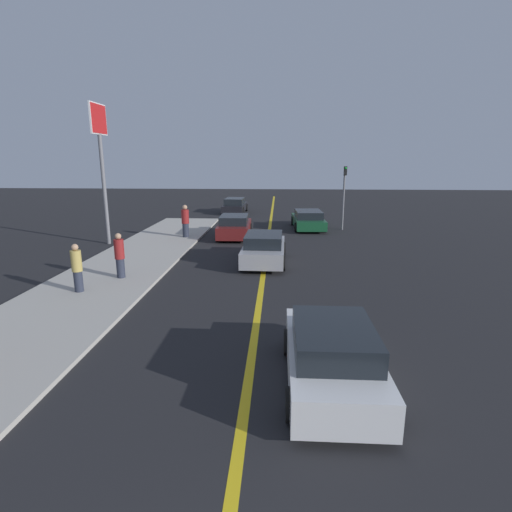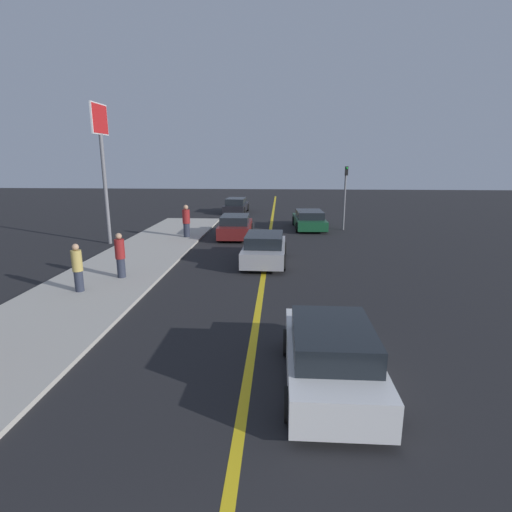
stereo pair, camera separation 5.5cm
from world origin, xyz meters
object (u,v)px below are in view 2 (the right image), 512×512
Objects in this scene: car_parked_left_lot at (309,220)px; pedestrian_mid_group at (78,268)px; roadside_sign at (101,142)px; car_oncoming_far at (236,206)px; traffic_light at (345,191)px; pedestrian_far_standing at (120,255)px; car_near_right_lane at (331,356)px; car_far_distant at (235,227)px; pedestrian_by_sign at (186,221)px; car_ahead_center at (264,249)px.

pedestrian_mid_group reaches higher than car_parked_left_lot.
roadside_sign is at bearing 106.74° from pedestrian_mid_group.
car_oncoming_far is 14.90m from roadside_sign.
pedestrian_far_standing is at bearing -130.71° from traffic_light.
car_parked_left_lot is 2.88m from traffic_light.
car_far_distant is (-3.62, 15.39, -0.01)m from car_near_right_lane.
pedestrian_by_sign reaches higher than car_far_distant.
car_parked_left_lot is (4.46, 3.26, -0.05)m from car_far_distant.
pedestrian_mid_group is (-2.93, -21.23, 0.33)m from car_oncoming_far.
pedestrian_far_standing reaches higher than pedestrian_mid_group.
car_near_right_lane is 16.10m from pedestrian_by_sign.
traffic_light is (6.62, 2.91, 1.82)m from car_far_distant.
car_far_distant is at bearing 12.42° from pedestrian_by_sign.
car_near_right_lane is 18.67m from car_parked_left_lot.
roadside_sign is (-5.38, -13.07, 4.69)m from car_oncoming_far.
car_near_right_lane is at bearing -33.37° from pedestrian_mid_group.
pedestrian_by_sign is (1.38, 9.71, 0.09)m from pedestrian_mid_group.
traffic_light reaches higher than car_oncoming_far.
car_oncoming_far is 2.24× the size of pedestrian_by_sign.
pedestrian_mid_group is at bearing -141.75° from car_ahead_center.
traffic_light reaches higher than pedestrian_by_sign.
car_far_distant is 8.32m from roadside_sign.
car_near_right_lane is at bearing -44.21° from pedestrian_far_standing.
roadside_sign is (-8.46, 3.62, 4.64)m from car_ahead_center.
pedestrian_mid_group is 9.56m from roadside_sign.
car_parked_left_lot is 1.13× the size of traffic_light.
car_ahead_center is 1.02× the size of traffic_light.
car_far_distant is 2.47× the size of pedestrian_mid_group.
pedestrian_far_standing is 0.42× the size of traffic_light.
traffic_light is (2.16, -0.35, 1.87)m from car_parked_left_lot.
car_oncoming_far is (-3.08, 16.69, -0.05)m from car_ahead_center.
car_near_right_lane is 2.40× the size of pedestrian_mid_group.
pedestrian_mid_group is 0.41× the size of traffic_light.
car_far_distant is 2.20× the size of pedestrian_by_sign.
car_ahead_center is at bearing -23.14° from roadside_sign.
car_near_right_lane is at bearing -77.27° from car_oncoming_far.
pedestrian_mid_group reaches higher than car_near_right_lane.
roadside_sign reaches higher than car_oncoming_far.
pedestrian_mid_group is (-4.10, -10.31, 0.30)m from car_far_distant.
car_oncoming_far is at bearing 83.71° from pedestrian_far_standing.
car_oncoming_far is at bearing 123.59° from car_parked_left_lot.
car_parked_left_lot is (0.84, 18.65, -0.06)m from car_near_right_lane.
car_far_distant is at bearing 109.54° from car_ahead_center.
car_near_right_lane is 9.24m from pedestrian_mid_group.
pedestrian_far_standing reaches higher than car_ahead_center.
pedestrian_by_sign is (-1.55, -11.52, 0.42)m from car_oncoming_far.
car_far_distant is 1.00× the size of traffic_light.
car_ahead_center is 2.24× the size of pedestrian_by_sign.
pedestrian_by_sign is at bearing 133.04° from car_ahead_center.
pedestrian_by_sign is at bearing -95.26° from car_oncoming_far.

